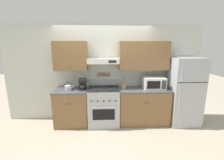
{
  "coord_description": "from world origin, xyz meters",
  "views": [
    {
      "loc": [
        0.04,
        -3.32,
        1.95
      ],
      "look_at": [
        0.21,
        0.28,
        1.17
      ],
      "focal_mm": 24.0,
      "sensor_mm": 36.0,
      "label": 1
    }
  ],
  "objects_px": {
    "stove_range": "(104,106)",
    "tea_kettle": "(69,87)",
    "coffee_maker": "(83,84)",
    "utensil_crock": "(124,86)",
    "refrigerator": "(184,91)",
    "microwave": "(154,83)"
  },
  "relations": [
    {
      "from": "coffee_maker",
      "to": "microwave",
      "type": "xyz_separation_m",
      "value": [
        1.8,
        -0.01,
        0.01
      ]
    },
    {
      "from": "stove_range",
      "to": "refrigerator",
      "type": "xyz_separation_m",
      "value": [
        2.06,
        -0.02,
        0.37
      ]
    },
    {
      "from": "coffee_maker",
      "to": "utensil_crock",
      "type": "relative_size",
      "value": 0.93
    },
    {
      "from": "refrigerator",
      "to": "stove_range",
      "type": "bearing_deg",
      "value": 179.4
    },
    {
      "from": "tea_kettle",
      "to": "utensil_crock",
      "type": "xyz_separation_m",
      "value": [
        1.37,
        0.0,
        0.0
      ]
    },
    {
      "from": "stove_range",
      "to": "microwave",
      "type": "height_order",
      "value": "microwave"
    },
    {
      "from": "tea_kettle",
      "to": "coffee_maker",
      "type": "bearing_deg",
      "value": 3.94
    },
    {
      "from": "coffee_maker",
      "to": "microwave",
      "type": "bearing_deg",
      "value": -0.19
    },
    {
      "from": "coffee_maker",
      "to": "utensil_crock",
      "type": "bearing_deg",
      "value": -1.33
    },
    {
      "from": "coffee_maker",
      "to": "refrigerator",
      "type": "bearing_deg",
      "value": -0.91
    },
    {
      "from": "stove_range",
      "to": "tea_kettle",
      "type": "relative_size",
      "value": 4.8
    },
    {
      "from": "tea_kettle",
      "to": "coffee_maker",
      "type": "relative_size",
      "value": 0.82
    },
    {
      "from": "microwave",
      "to": "utensil_crock",
      "type": "relative_size",
      "value": 1.77
    },
    {
      "from": "stove_range",
      "to": "utensil_crock",
      "type": "bearing_deg",
      "value": -0.53
    },
    {
      "from": "microwave",
      "to": "utensil_crock",
      "type": "height_order",
      "value": "utensil_crock"
    },
    {
      "from": "stove_range",
      "to": "refrigerator",
      "type": "relative_size",
      "value": 0.65
    },
    {
      "from": "tea_kettle",
      "to": "microwave",
      "type": "bearing_deg",
      "value": 0.48
    },
    {
      "from": "refrigerator",
      "to": "utensil_crock",
      "type": "relative_size",
      "value": 5.68
    },
    {
      "from": "coffee_maker",
      "to": "microwave",
      "type": "height_order",
      "value": "microwave"
    },
    {
      "from": "utensil_crock",
      "to": "tea_kettle",
      "type": "bearing_deg",
      "value": -180.0
    },
    {
      "from": "tea_kettle",
      "to": "microwave",
      "type": "relative_size",
      "value": 0.43
    },
    {
      "from": "utensil_crock",
      "to": "stove_range",
      "type": "bearing_deg",
      "value": 179.47
    }
  ]
}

